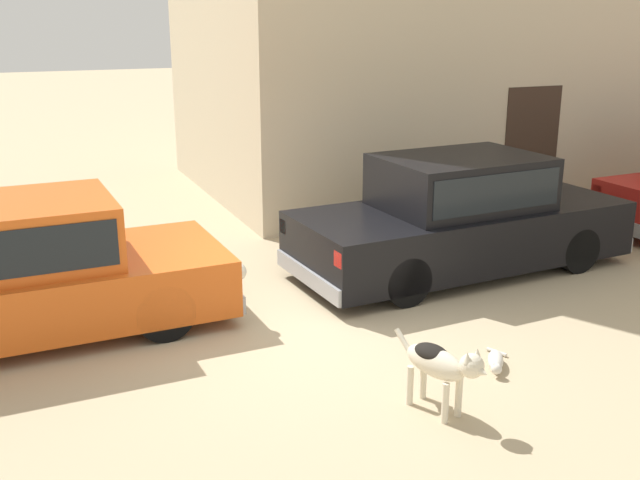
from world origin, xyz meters
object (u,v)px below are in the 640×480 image
at_px(parked_sedan_nearest, 26,269).
at_px(parked_sedan_second, 461,215).
at_px(stray_cat, 496,361).
at_px(stray_dog_spotted, 441,363).

height_order(parked_sedan_nearest, parked_sedan_second, parked_sedan_second).
distance_m(parked_sedan_second, stray_cat, 2.98).
distance_m(parked_sedan_second, stray_dog_spotted, 3.84).
bearing_deg(stray_dog_spotted, stray_cat, 101.52).
height_order(stray_dog_spotted, stray_cat, stray_dog_spotted).
xyz_separation_m(parked_sedan_nearest, parked_sedan_second, (5.33, -0.08, 0.04)).
relative_size(parked_sedan_second, stray_dog_spotted, 4.63).
relative_size(parked_sedan_nearest, parked_sedan_second, 0.92).
distance_m(parked_sedan_nearest, parked_sedan_second, 5.33).
distance_m(stray_dog_spotted, stray_cat, 1.15).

